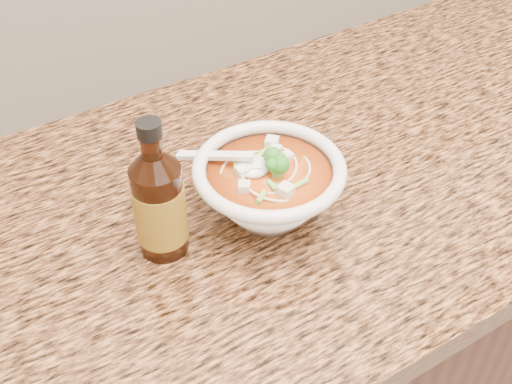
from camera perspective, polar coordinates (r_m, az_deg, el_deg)
cabinet at (r=1.30m, az=3.79°, el=-13.58°), size 4.00×0.65×0.86m
counter_slab at (r=0.97m, az=4.96°, el=1.75°), size 4.00×0.68×0.04m
soup_bowl at (r=0.84m, az=1.15°, el=0.27°), size 0.20×0.20×0.11m
hot_sauce_bottle at (r=0.78m, az=-8.59°, el=-1.10°), size 0.07×0.07×0.20m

